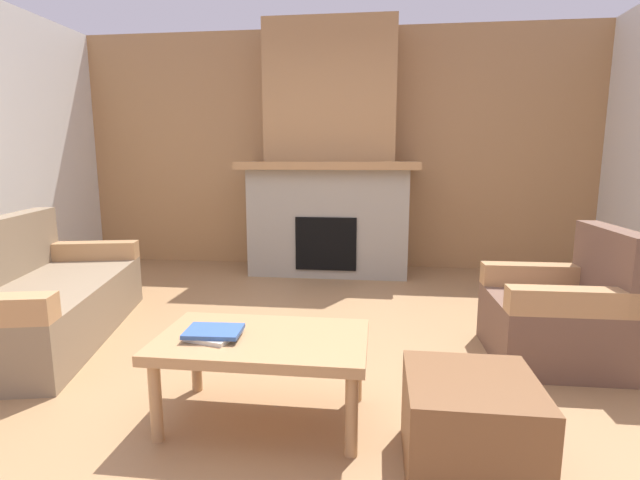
{
  "coord_description": "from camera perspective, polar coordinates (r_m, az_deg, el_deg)",
  "views": [
    {
      "loc": [
        0.54,
        -2.61,
        1.27
      ],
      "look_at": [
        0.09,
        1.0,
        0.64
      ],
      "focal_mm": 26.59,
      "sensor_mm": 36.0,
      "label": 1
    }
  ],
  "objects": [
    {
      "name": "couch",
      "position": [
        3.9,
        -30.91,
        -6.2
      ],
      "size": [
        1.23,
        1.94,
        0.85
      ],
      "color": "#847056",
      "rests_on": "ground"
    },
    {
      "name": "fireplace",
      "position": [
        5.26,
        1.2,
        8.71
      ],
      "size": [
        1.9,
        0.82,
        2.7
      ],
      "color": "gray",
      "rests_on": "ground"
    },
    {
      "name": "book_stack_near_edge",
      "position": [
        2.34,
        -12.66,
        -10.87
      ],
      "size": [
        0.27,
        0.25,
        0.04
      ],
      "color": "beige",
      "rests_on": "coffee_table"
    },
    {
      "name": "ground",
      "position": [
        2.95,
        -4.3,
        -15.65
      ],
      "size": [
        9.0,
        9.0,
        0.0
      ],
      "primitive_type": "plane",
      "color": "#9E754C"
    },
    {
      "name": "coffee_table",
      "position": [
        2.35,
        -6.83,
        -12.64
      ],
      "size": [
        1.0,
        0.6,
        0.43
      ],
      "color": "tan",
      "rests_on": "ground"
    },
    {
      "name": "ottoman",
      "position": [
        2.15,
        17.58,
        -20.47
      ],
      "size": [
        0.52,
        0.52,
        0.4
      ],
      "primitive_type": "cube",
      "color": "brown",
      "rests_on": "ground"
    },
    {
      "name": "wall_back_wood_panel",
      "position": [
        5.64,
        1.6,
        10.68
      ],
      "size": [
        6.0,
        0.12,
        2.7
      ],
      "primitive_type": "cube",
      "color": "#A87A4C",
      "rests_on": "ground"
    },
    {
      "name": "armchair",
      "position": [
        3.38,
        27.06,
        -8.04
      ],
      "size": [
        0.77,
        0.77,
        0.85
      ],
      "color": "brown",
      "rests_on": "ground"
    }
  ]
}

